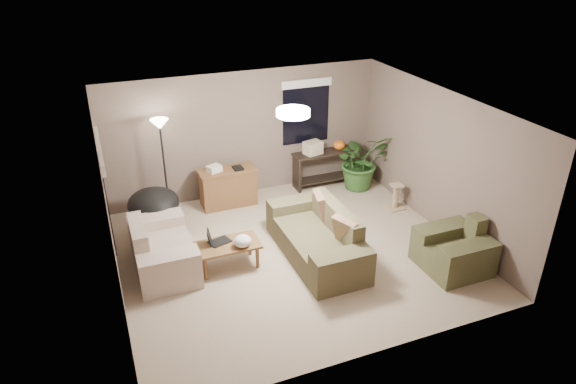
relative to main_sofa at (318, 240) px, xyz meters
name	(u,v)px	position (x,y,z in m)	size (l,w,h in m)	color
room_shell	(293,186)	(-0.38, 0.20, 0.96)	(5.50, 5.50, 5.50)	tan
main_sofa	(318,240)	(0.00, 0.00, 0.00)	(0.95, 2.20, 0.85)	#46412A
throw_pillows	(333,218)	(0.26, 0.00, 0.36)	(0.38, 1.40, 0.47)	#8C7251
loveseat	(161,251)	(-2.45, 0.60, 0.00)	(0.90, 1.60, 0.85)	beige
armchair	(454,251)	(1.84, -1.10, 0.00)	(0.95, 1.00, 0.85)	brown
coffee_table	(228,247)	(-1.47, 0.23, 0.06)	(1.00, 0.55, 0.42)	brown
laptop	(215,240)	(-1.63, 0.33, 0.19)	(0.41, 0.32, 0.24)	black
plastic_bag	(242,241)	(-1.27, 0.08, 0.22)	(0.27, 0.25, 0.19)	white
desk	(228,187)	(-0.88, 2.28, 0.08)	(1.10, 0.50, 0.75)	brown
desk_papers	(219,169)	(-1.04, 2.27, 0.51)	(0.70, 0.30, 0.12)	silver
console_table	(323,166)	(1.21, 2.40, 0.14)	(1.30, 0.40, 0.75)	black
pumpkin	(339,145)	(1.56, 2.40, 0.55)	(0.24, 0.24, 0.20)	orange
cardboard_box	(313,148)	(0.96, 2.40, 0.59)	(0.35, 0.26, 0.26)	beige
papasan_chair	(154,208)	(-2.36, 1.79, 0.17)	(1.07, 1.07, 0.80)	black
floor_lamp	(161,136)	(-2.05, 2.24, 1.30)	(0.32, 0.32, 1.91)	black
ceiling_fixture	(293,113)	(-0.38, 0.20, 2.15)	(0.50, 0.50, 0.10)	white
houseplant	(360,167)	(1.87, 2.02, 0.17)	(1.08, 1.20, 0.93)	#2D5923
cat_scratching_post	(396,198)	(2.07, 0.94, -0.08)	(0.32, 0.32, 0.50)	tan
window_left	(103,174)	(-3.10, 0.50, 1.49)	(0.05, 1.56, 1.33)	black
window_back	(306,101)	(0.92, 2.68, 1.49)	(1.06, 0.05, 1.33)	black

